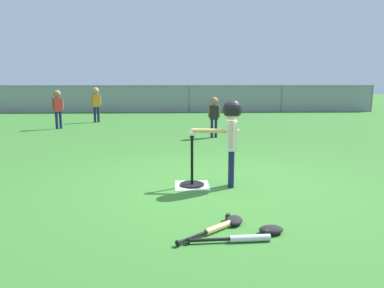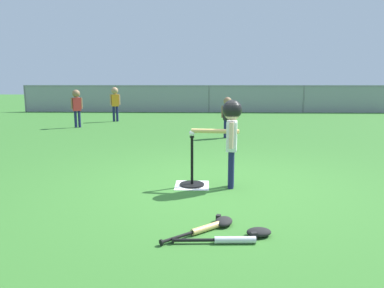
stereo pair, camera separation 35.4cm
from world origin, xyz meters
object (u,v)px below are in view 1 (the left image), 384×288
object	(u,v)px
fielder_near_left	(96,100)
glove_by_plate	(271,230)
glove_near_bats	(234,220)
spare_bat_silver	(242,239)
fielder_near_right	(58,104)
spare_bat_wood	(213,229)
baseball_on_tee	(192,133)
fielder_deep_left	(214,112)
batting_tee	(192,178)
batter_child	(231,125)

from	to	relation	value
fielder_near_left	glove_by_plate	distance (m)	9.53
fielder_near_left	glove_near_bats	bearing A→B (deg)	-69.86
spare_bat_silver	glove_near_bats	distance (m)	0.40
fielder_near_right	spare_bat_wood	world-z (taller)	fielder_near_right
baseball_on_tee	spare_bat_silver	xyz separation A→B (m)	(0.35, -1.68, -0.66)
fielder_near_left	glove_by_plate	world-z (taller)	fielder_near_left
fielder_deep_left	spare_bat_wood	bearing A→B (deg)	-95.84
spare_bat_silver	glove_near_bats	world-z (taller)	glove_near_bats
batting_tee	fielder_near_left	distance (m)	7.87
spare_bat_silver	spare_bat_wood	bearing A→B (deg)	137.85
fielder_near_right	glove_near_bats	distance (m)	8.06
batting_tee	fielder_deep_left	world-z (taller)	fielder_deep_left
batter_child	fielder_near_left	xyz separation A→B (m)	(-3.31, 7.39, -0.07)
fielder_near_right	fielder_deep_left	bearing A→B (deg)	-22.51
fielder_near_left	fielder_near_right	size ratio (longest dim) A/B	1.04
batter_child	fielder_near_right	distance (m)	7.06
fielder_deep_left	glove_near_bats	size ratio (longest dim) A/B	3.74
spare_bat_silver	fielder_near_left	bearing A→B (deg)	109.36
fielder_deep_left	fielder_near_right	xyz separation A→B (m)	(-4.22, 1.75, 0.08)
baseball_on_tee	fielder_deep_left	bearing A→B (deg)	80.19
fielder_deep_left	glove_near_bats	distance (m)	5.32
batter_child	fielder_near_left	distance (m)	8.09
baseball_on_tee	fielder_deep_left	xyz separation A→B (m)	(0.69, 3.99, -0.07)
spare_bat_silver	batter_child	bearing A→B (deg)	85.06
batting_tee	fielder_near_left	size ratio (longest dim) A/B	0.58
fielder_near_right	spare_bat_silver	xyz separation A→B (m)	(3.88, -7.43, -0.67)
glove_near_bats	glove_by_plate	bearing A→B (deg)	-39.05
glove_by_plate	glove_near_bats	world-z (taller)	same
fielder_deep_left	fielder_near_right	bearing A→B (deg)	157.49
spare_bat_silver	glove_by_plate	distance (m)	0.33
spare_bat_silver	baseball_on_tee	bearing A→B (deg)	101.80
baseball_on_tee	spare_bat_silver	world-z (taller)	baseball_on_tee
baseball_on_tee	fielder_deep_left	size ratio (longest dim) A/B	0.08
batter_child	baseball_on_tee	bearing A→B (deg)	173.11
fielder_deep_left	fielder_near_left	size ratio (longest dim) A/B	0.85
fielder_deep_left	glove_by_plate	size ratio (longest dim) A/B	3.98
fielder_deep_left	fielder_near_left	xyz separation A→B (m)	(-3.50, 3.34, 0.11)
batter_child	fielder_near_right	world-z (taller)	batter_child
batting_tee	glove_near_bats	distance (m)	1.33
baseball_on_tee	fielder_near_right	distance (m)	6.74
fielder_near_left	batting_tee	bearing A→B (deg)	-68.99
fielder_near_left	glove_by_plate	size ratio (longest dim) A/B	4.67
fielder_near_right	glove_by_plate	bearing A→B (deg)	-60.13
spare_bat_wood	fielder_near_left	bearing A→B (deg)	108.48
fielder_deep_left	spare_bat_wood	size ratio (longest dim) A/B	1.78
baseball_on_tee	fielder_near_left	bearing A→B (deg)	111.01
batting_tee	fielder_near_left	xyz separation A→B (m)	(-2.81, 7.33, 0.63)
baseball_on_tee	glove_by_plate	size ratio (longest dim) A/B	0.31
glove_by_plate	fielder_near_left	bearing A→B (deg)	111.32
batting_tee	spare_bat_silver	xyz separation A→B (m)	(0.35, -1.68, -0.07)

